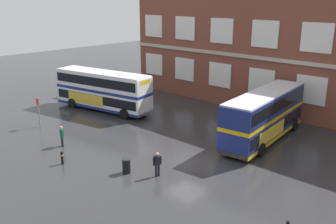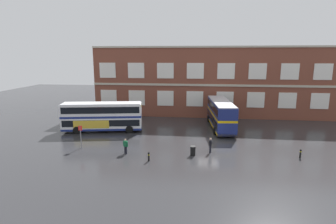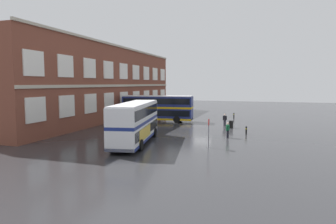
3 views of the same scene
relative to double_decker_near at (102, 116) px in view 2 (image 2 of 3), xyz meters
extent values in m
plane|color=#2B2B2D|center=(14.82, -1.92, -2.15)|extent=(120.00, 120.00, 0.00)
cube|color=brown|center=(17.77, 14.08, 3.74)|extent=(45.37, 8.00, 11.78)
cube|color=#B2A893|center=(17.77, 10.00, 3.51)|extent=(45.37, 0.16, 0.36)
cube|color=#B2A893|center=(17.77, 10.03, 9.78)|extent=(45.37, 0.28, 0.30)
cube|color=silver|center=(-2.39, 10.02, 1.15)|extent=(2.82, 0.12, 2.59)
cube|color=silver|center=(2.65, 10.02, 1.15)|extent=(2.82, 0.12, 2.59)
cube|color=silver|center=(7.69, 10.02, 1.15)|extent=(2.82, 0.12, 2.59)
cube|color=silver|center=(12.73, 10.02, 1.15)|extent=(2.82, 0.12, 2.59)
cube|color=silver|center=(17.77, 10.02, 1.15)|extent=(2.82, 0.12, 2.59)
cube|color=silver|center=(22.81, 10.02, 1.15)|extent=(2.82, 0.12, 2.59)
cube|color=silver|center=(27.85, 10.02, 1.15)|extent=(2.82, 0.12, 2.59)
cube|color=silver|center=(32.89, 10.02, 1.15)|extent=(2.82, 0.12, 2.59)
cube|color=silver|center=(-2.39, 10.02, 5.86)|extent=(2.82, 0.12, 2.59)
cube|color=silver|center=(2.65, 10.02, 5.86)|extent=(2.82, 0.12, 2.59)
cube|color=silver|center=(7.69, 10.02, 5.86)|extent=(2.82, 0.12, 2.59)
cube|color=silver|center=(12.73, 10.02, 5.86)|extent=(2.82, 0.12, 2.59)
cube|color=silver|center=(17.77, 10.02, 5.86)|extent=(2.82, 0.12, 2.59)
cube|color=silver|center=(22.81, 10.02, 5.86)|extent=(2.82, 0.12, 2.59)
cube|color=silver|center=(27.85, 10.02, 5.86)|extent=(2.82, 0.12, 2.59)
cube|color=silver|center=(32.89, 10.02, 5.86)|extent=(2.82, 0.12, 2.59)
cube|color=silver|center=(0.00, 0.00, -0.92)|extent=(11.28, 4.45, 1.75)
cube|color=black|center=(0.00, 0.00, -0.71)|extent=(10.85, 4.41, 0.90)
cube|color=navy|center=(0.00, 0.00, 0.10)|extent=(11.28, 4.45, 0.30)
cube|color=silver|center=(0.00, 0.00, 1.03)|extent=(11.28, 4.45, 1.55)
cube|color=black|center=(0.00, 0.00, 1.10)|extent=(10.85, 4.41, 0.90)
cube|color=navy|center=(0.00, 0.00, -1.66)|extent=(11.28, 4.47, 0.28)
cube|color=silver|center=(0.00, 0.00, 1.86)|extent=(11.04, 4.31, 0.12)
cube|color=gold|center=(-1.07, -1.50, -0.84)|extent=(4.77, 0.88, 1.10)
cube|color=yellow|center=(5.38, 0.96, 1.45)|extent=(0.35, 1.64, 0.40)
cylinder|color=black|center=(4.01, -0.58, -1.63)|extent=(1.08, 0.50, 1.04)
cylinder|color=black|center=(3.56, 1.93, -1.63)|extent=(1.08, 0.50, 1.04)
cylinder|color=black|center=(-3.03, -1.84, -1.63)|extent=(1.08, 0.50, 1.04)
cylinder|color=black|center=(-3.48, 0.67, -1.63)|extent=(1.08, 0.50, 1.04)
cube|color=navy|center=(16.70, 3.62, -0.92)|extent=(3.59, 11.19, 1.75)
cube|color=black|center=(16.70, 3.62, -0.71)|extent=(3.59, 10.76, 0.90)
cube|color=gold|center=(16.70, 3.62, 0.10)|extent=(3.59, 11.19, 0.30)
cube|color=navy|center=(16.70, 3.62, 1.03)|extent=(3.59, 11.19, 1.55)
cube|color=black|center=(16.70, 3.62, 1.10)|extent=(3.59, 10.76, 0.90)
cube|color=gold|center=(16.70, 3.62, -1.66)|extent=(3.61, 11.20, 0.28)
cube|color=silver|center=(16.70, 3.62, 1.86)|extent=(3.47, 10.96, 0.12)
cube|color=gold|center=(18.11, 2.43, -0.84)|extent=(0.49, 4.82, 1.10)
cube|color=yellow|center=(16.18, 9.06, 1.45)|extent=(1.66, 0.22, 0.40)
cylinder|color=black|center=(17.60, 7.57, -1.63)|extent=(0.42, 1.07, 1.04)
cylinder|color=black|center=(15.06, 7.33, -1.63)|extent=(0.42, 1.07, 1.04)
cylinder|color=black|center=(18.28, 0.46, -1.63)|extent=(0.42, 1.07, 1.04)
cylinder|color=black|center=(15.75, 0.21, -1.63)|extent=(0.42, 1.07, 1.04)
cylinder|color=black|center=(14.91, -7.02, -1.72)|extent=(0.21, 0.21, 0.85)
cylinder|color=black|center=(14.84, -7.21, -1.72)|extent=(0.21, 0.21, 0.85)
cube|color=black|center=(14.88, -7.12, -1.00)|extent=(0.36, 0.46, 0.60)
cylinder|color=black|center=(14.97, -6.87, -1.03)|extent=(0.14, 0.14, 0.57)
cylinder|color=black|center=(14.79, -7.36, -1.03)|extent=(0.14, 0.14, 0.57)
sphere|color=tan|center=(14.88, -7.12, -0.56)|extent=(0.22, 0.22, 0.22)
cylinder|color=black|center=(5.75, -8.57, -1.72)|extent=(0.21, 0.21, 0.85)
cylinder|color=black|center=(5.57, -8.49, -1.72)|extent=(0.21, 0.21, 0.85)
cube|color=#145933|center=(5.66, -8.53, -1.00)|extent=(0.46, 0.37, 0.60)
cylinder|color=#145933|center=(5.90, -8.63, -1.03)|extent=(0.14, 0.14, 0.57)
cylinder|color=#145933|center=(5.42, -8.43, -1.03)|extent=(0.14, 0.14, 0.57)
sphere|color=tan|center=(5.66, -8.53, -0.56)|extent=(0.22, 0.22, 0.22)
cylinder|color=slate|center=(0.06, -7.37, -0.80)|extent=(0.10, 0.10, 2.70)
cube|color=red|center=(0.06, -7.39, 0.27)|extent=(0.44, 0.04, 0.56)
cylinder|color=black|center=(12.99, -8.18, -1.67)|extent=(0.56, 0.56, 0.95)
cylinder|color=black|center=(12.99, -8.18, -1.16)|extent=(0.60, 0.60, 0.08)
cylinder|color=black|center=(24.25, -7.57, -1.67)|extent=(0.18, 0.18, 0.95)
cylinder|color=yellow|center=(24.25, -7.57, -1.47)|extent=(0.19, 0.19, 0.08)
cylinder|color=black|center=(8.57, -10.37, -1.67)|extent=(0.18, 0.18, 0.95)
cylinder|color=yellow|center=(8.57, -10.37, -1.47)|extent=(0.19, 0.19, 0.08)
camera|label=1|loc=(30.71, -23.22, 9.29)|focal=40.01mm
camera|label=2|loc=(13.62, -36.37, 8.50)|focal=29.38mm
camera|label=3|loc=(-26.51, -11.92, 3.82)|focal=31.13mm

